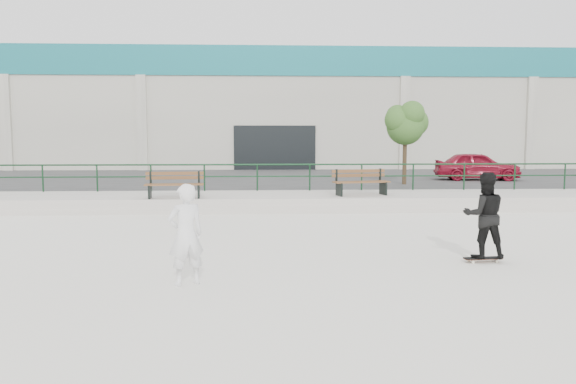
{
  "coord_description": "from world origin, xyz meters",
  "views": [
    {
      "loc": [
        -0.88,
        -10.48,
        2.61
      ],
      "look_at": [
        -0.26,
        2.0,
        1.34
      ],
      "focal_mm": 35.0,
      "sensor_mm": 36.0,
      "label": 1
    }
  ],
  "objects": [
    {
      "name": "red_car",
      "position": [
        9.36,
        15.53,
        1.16
      ],
      "size": [
        4.09,
        2.13,
        1.33
      ],
      "primitive_type": "imported",
      "rotation": [
        0.0,
        0.0,
        1.42
      ],
      "color": "maroon",
      "rests_on": "parking_strip"
    },
    {
      "name": "tree",
      "position": [
        5.34,
        13.37,
        3.16
      ],
      "size": [
        2.0,
        1.78,
        3.55
      ],
      "color": "#483824",
      "rests_on": "parking_strip"
    },
    {
      "name": "ledge",
      "position": [
        0.0,
        9.5,
        0.25
      ],
      "size": [
        30.0,
        3.0,
        0.5
      ],
      "primitive_type": "cube",
      "color": "#B2ACA3",
      "rests_on": "ground"
    },
    {
      "name": "bench_left",
      "position": [
        -3.77,
        8.47,
        0.94
      ],
      "size": [
        1.97,
        0.69,
        0.89
      ],
      "rotation": [
        0.0,
        0.0,
        0.07
      ],
      "color": "brown",
      "rests_on": "ledge"
    },
    {
      "name": "commercial_building",
      "position": [
        -0.0,
        31.99,
        4.58
      ],
      "size": [
        44.2,
        16.33,
        8.0
      ],
      "color": "beige",
      "rests_on": "ground"
    },
    {
      "name": "ground",
      "position": [
        0.0,
        0.0,
        0.0
      ],
      "size": [
        120.0,
        120.0,
        0.0
      ],
      "primitive_type": "plane",
      "color": "silver",
      "rests_on": "ground"
    },
    {
      "name": "railing",
      "position": [
        -0.0,
        10.8,
        1.24
      ],
      "size": [
        28.0,
        0.06,
        1.03
      ],
      "color": "#14371E",
      "rests_on": "ledge"
    },
    {
      "name": "parking_strip",
      "position": [
        0.0,
        18.0,
        0.25
      ],
      "size": [
        60.0,
        14.0,
        0.5
      ],
      "primitive_type": "cube",
      "color": "#343434",
      "rests_on": "ground"
    },
    {
      "name": "standing_skater",
      "position": [
        3.7,
        0.67,
        0.98
      ],
      "size": [
        0.92,
        0.75,
        1.76
      ],
      "primitive_type": "imported",
      "rotation": [
        0.0,
        0.0,
        3.04
      ],
      "color": "black",
      "rests_on": "skateboard"
    },
    {
      "name": "seated_skater",
      "position": [
        -2.18,
        -0.8,
        0.89
      ],
      "size": [
        0.77,
        0.67,
        1.78
      ],
      "primitive_type": "imported",
      "rotation": [
        0.0,
        0.0,
        3.62
      ],
      "color": "white",
      "rests_on": "ground"
    },
    {
      "name": "skateboard",
      "position": [
        3.7,
        0.67,
        0.07
      ],
      "size": [
        0.8,
        0.27,
        0.09
      ],
      "rotation": [
        0.0,
        0.0,
        0.09
      ],
      "color": "black",
      "rests_on": "ground"
    },
    {
      "name": "bench_right",
      "position": [
        2.65,
        9.06,
        0.95
      ],
      "size": [
        2.07,
        0.98,
        0.92
      ],
      "rotation": [
        0.0,
        0.0,
        0.21
      ],
      "color": "brown",
      "rests_on": "ledge"
    }
  ]
}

